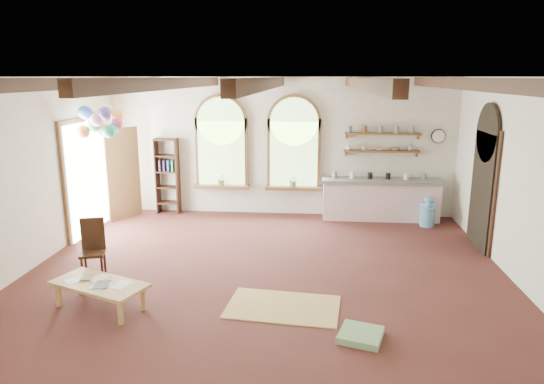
# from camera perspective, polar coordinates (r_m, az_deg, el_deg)

# --- Properties ---
(floor) EXTENTS (8.00, 8.00, 0.00)m
(floor) POSITION_cam_1_polar(r_m,az_deg,el_deg) (8.39, -0.63, -9.02)
(floor) COLOR #4F2420
(floor) RESTS_ON ground
(ceiling_beams) EXTENTS (6.20, 6.80, 0.18)m
(ceiling_beams) POSITION_cam_1_polar(r_m,az_deg,el_deg) (7.76, -0.69, 12.65)
(ceiling_beams) COLOR #341C10
(ceiling_beams) RESTS_ON ceiling
(window_left) EXTENTS (1.30, 0.28, 2.20)m
(window_left) POSITION_cam_1_polar(r_m,az_deg,el_deg) (11.46, -5.97, 5.47)
(window_left) COLOR brown
(window_left) RESTS_ON floor
(window_right) EXTENTS (1.30, 0.28, 2.20)m
(window_right) POSITION_cam_1_polar(r_m,az_deg,el_deg) (11.26, 2.59, 5.39)
(window_right) COLOR brown
(window_right) RESTS_ON floor
(left_doorway) EXTENTS (0.10, 1.90, 2.50)m
(left_doorway) POSITION_cam_1_polar(r_m,az_deg,el_deg) (10.82, -20.95, 1.59)
(left_doorway) COLOR brown
(left_doorway) RESTS_ON floor
(right_doorway) EXTENTS (0.10, 1.30, 2.40)m
(right_doorway) POSITION_cam_1_polar(r_m,az_deg,el_deg) (9.98, 23.48, 0.12)
(right_doorway) COLOR black
(right_doorway) RESTS_ON floor
(kitchen_counter) EXTENTS (2.68, 0.62, 0.94)m
(kitchen_counter) POSITION_cam_1_polar(r_m,az_deg,el_deg) (11.36, 12.61, -0.80)
(kitchen_counter) COLOR beige
(kitchen_counter) RESTS_ON floor
(wall_shelf_lower) EXTENTS (1.70, 0.24, 0.04)m
(wall_shelf_lower) POSITION_cam_1_polar(r_m,az_deg,el_deg) (11.32, 12.77, 4.70)
(wall_shelf_lower) COLOR brown
(wall_shelf_lower) RESTS_ON wall_back
(wall_shelf_upper) EXTENTS (1.70, 0.24, 0.04)m
(wall_shelf_upper) POSITION_cam_1_polar(r_m,az_deg,el_deg) (11.27, 12.88, 6.71)
(wall_shelf_upper) COLOR brown
(wall_shelf_upper) RESTS_ON wall_back
(wall_clock) EXTENTS (0.32, 0.04, 0.32)m
(wall_clock) POSITION_cam_1_polar(r_m,az_deg,el_deg) (11.58, 18.99, 6.24)
(wall_clock) COLOR black
(wall_clock) RESTS_ON wall_back
(bookshelf) EXTENTS (0.53, 0.32, 1.80)m
(bookshelf) POSITION_cam_1_polar(r_m,az_deg,el_deg) (11.80, -12.19, 1.86)
(bookshelf) COLOR #341C10
(bookshelf) RESTS_ON floor
(coffee_table) EXTENTS (1.50, 1.09, 0.39)m
(coffee_table) POSITION_cam_1_polar(r_m,az_deg,el_deg) (7.34, -19.64, -10.34)
(coffee_table) COLOR #AE8450
(coffee_table) RESTS_ON floor
(side_chair) EXTENTS (0.47, 0.47, 0.95)m
(side_chair) POSITION_cam_1_polar(r_m,az_deg,el_deg) (8.54, -20.26, -7.50)
(side_chair) COLOR #341C10
(side_chair) RESTS_ON floor
(floor_mat) EXTENTS (1.67, 1.13, 0.02)m
(floor_mat) POSITION_cam_1_polar(r_m,az_deg,el_deg) (7.10, 1.31, -13.34)
(floor_mat) COLOR #D8C26C
(floor_mat) RESTS_ON floor
(floor_cushion) EXTENTS (0.64, 0.64, 0.09)m
(floor_cushion) POSITION_cam_1_polar(r_m,az_deg,el_deg) (6.44, 10.39, -16.22)
(floor_cushion) COLOR #739C6B
(floor_cushion) RESTS_ON floor
(water_jug_a) EXTENTS (0.29, 0.29, 0.56)m
(water_jug_a) POSITION_cam_1_polar(r_m,az_deg,el_deg) (11.12, 17.80, -2.68)
(water_jug_a) COLOR #5D9EC8
(water_jug_a) RESTS_ON floor
(water_jug_b) EXTENTS (0.33, 0.33, 0.64)m
(water_jug_b) POSITION_cam_1_polar(r_m,az_deg,el_deg) (11.27, 17.82, -2.28)
(water_jug_b) COLOR #5D9EC8
(water_jug_b) RESTS_ON floor
(balloon_cluster) EXTENTS (0.80, 0.88, 1.16)m
(balloon_cluster) POSITION_cam_1_polar(r_m,az_deg,el_deg) (10.15, -19.48, 7.77)
(balloon_cluster) COLOR silver
(balloon_cluster) RESTS_ON floor
(table_book) EXTENTS (0.20, 0.26, 0.02)m
(table_book) POSITION_cam_1_polar(r_m,az_deg,el_deg) (7.55, -21.53, -9.37)
(table_book) COLOR olive
(table_book) RESTS_ON coffee_table
(tablet) EXTENTS (0.23, 0.31, 0.01)m
(tablet) POSITION_cam_1_polar(r_m,az_deg,el_deg) (7.23, -19.43, -10.26)
(tablet) COLOR black
(tablet) RESTS_ON coffee_table
(potted_plant_left) EXTENTS (0.27, 0.23, 0.30)m
(potted_plant_left) POSITION_cam_1_polar(r_m,az_deg,el_deg) (11.49, -5.97, 1.54)
(potted_plant_left) COLOR #598C4C
(potted_plant_left) RESTS_ON window_left
(potted_plant_right) EXTENTS (0.27, 0.23, 0.30)m
(potted_plant_right) POSITION_cam_1_polar(r_m,az_deg,el_deg) (11.30, 2.53, 1.39)
(potted_plant_right) COLOR #598C4C
(potted_plant_right) RESTS_ON window_right
(shelf_cup_a) EXTENTS (0.12, 0.10, 0.10)m
(shelf_cup_a) POSITION_cam_1_polar(r_m,az_deg,el_deg) (11.24, 8.99, 5.15)
(shelf_cup_a) COLOR white
(shelf_cup_a) RESTS_ON wall_shelf_lower
(shelf_cup_b) EXTENTS (0.10, 0.10, 0.09)m
(shelf_cup_b) POSITION_cam_1_polar(r_m,az_deg,el_deg) (11.27, 10.77, 5.09)
(shelf_cup_b) COLOR beige
(shelf_cup_b) RESTS_ON wall_shelf_lower
(shelf_bowl_a) EXTENTS (0.22, 0.22, 0.05)m
(shelf_bowl_a) POSITION_cam_1_polar(r_m,az_deg,el_deg) (11.31, 12.54, 4.94)
(shelf_bowl_a) COLOR beige
(shelf_bowl_a) RESTS_ON wall_shelf_lower
(shelf_bowl_b) EXTENTS (0.20, 0.20, 0.06)m
(shelf_bowl_b) POSITION_cam_1_polar(r_m,az_deg,el_deg) (11.36, 14.29, 4.90)
(shelf_bowl_b) COLOR #8C664C
(shelf_bowl_b) RESTS_ON wall_shelf_lower
(shelf_vase) EXTENTS (0.18, 0.18, 0.19)m
(shelf_vase) POSITION_cam_1_polar(r_m,az_deg,el_deg) (11.41, 16.05, 5.16)
(shelf_vase) COLOR slate
(shelf_vase) RESTS_ON wall_shelf_lower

